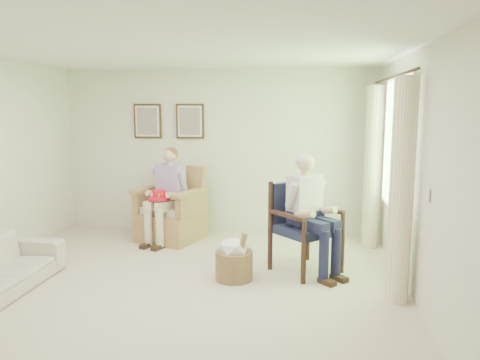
% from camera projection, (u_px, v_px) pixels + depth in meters
% --- Properties ---
extents(floor, '(5.50, 5.50, 0.00)m').
position_uv_depth(floor, '(175.00, 296.00, 5.00)').
color(floor, beige).
rests_on(floor, ground).
extents(back_wall, '(5.00, 0.04, 2.60)m').
position_uv_depth(back_wall, '(218.00, 151.00, 7.49)').
color(back_wall, silver).
rests_on(back_wall, ground).
extents(front_wall, '(5.00, 0.04, 2.60)m').
position_uv_depth(front_wall, '(6.00, 263.00, 2.10)').
color(front_wall, silver).
rests_on(front_wall, ground).
extents(right_wall, '(0.04, 5.50, 2.60)m').
position_uv_depth(right_wall, '(425.00, 181.00, 4.48)').
color(right_wall, silver).
rests_on(right_wall, ground).
extents(ceiling, '(5.00, 5.50, 0.02)m').
position_uv_depth(ceiling, '(169.00, 45.00, 4.60)').
color(ceiling, white).
rests_on(ceiling, back_wall).
extents(window, '(0.13, 2.50, 1.63)m').
position_uv_depth(window, '(398.00, 142.00, 5.62)').
color(window, '#2D6B23').
rests_on(window, right_wall).
extents(curtain_left, '(0.34, 0.34, 2.30)m').
position_uv_depth(curtain_left, '(401.00, 192.00, 4.74)').
color(curtain_left, '#F8F3C2').
rests_on(curtain_left, ground).
extents(curtain_right, '(0.34, 0.34, 2.30)m').
position_uv_depth(curtain_right, '(372.00, 168.00, 6.66)').
color(curtain_right, '#F8F3C2').
rests_on(curtain_right, ground).
extents(framed_print_left, '(0.45, 0.05, 0.55)m').
position_uv_depth(framed_print_left, '(148.00, 121.00, 7.53)').
color(framed_print_left, '#382114').
rests_on(framed_print_left, back_wall).
extents(framed_print_right, '(0.45, 0.05, 0.55)m').
position_uv_depth(framed_print_right, '(190.00, 121.00, 7.44)').
color(framed_print_right, '#382114').
rests_on(framed_print_right, back_wall).
extents(wicker_armchair, '(0.87, 0.86, 1.11)m').
position_uv_depth(wicker_armchair, '(172.00, 217.00, 7.13)').
color(wicker_armchair, tan).
rests_on(wicker_armchair, ground).
extents(wood_armchair, '(0.70, 0.66, 1.08)m').
position_uv_depth(wood_armchair, '(306.00, 222.00, 5.78)').
color(wood_armchair, black).
rests_on(wood_armchair, ground).
extents(person_wicker, '(0.40, 0.63, 1.38)m').
position_uv_depth(person_wicker, '(168.00, 188.00, 6.91)').
color(person_wicker, beige).
rests_on(person_wicker, ground).
extents(person_dark, '(0.40, 0.63, 1.42)m').
position_uv_depth(person_dark, '(307.00, 205.00, 5.57)').
color(person_dark, '#1A1B3A').
rests_on(person_dark, ground).
extents(red_hat, '(0.31, 0.31, 0.14)m').
position_uv_depth(red_hat, '(159.00, 196.00, 6.75)').
color(red_hat, red).
rests_on(red_hat, person_wicker).
extents(hatbox, '(0.45, 0.45, 0.64)m').
position_uv_depth(hatbox, '(234.00, 259.00, 5.45)').
color(hatbox, '#A38858').
rests_on(hatbox, ground).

